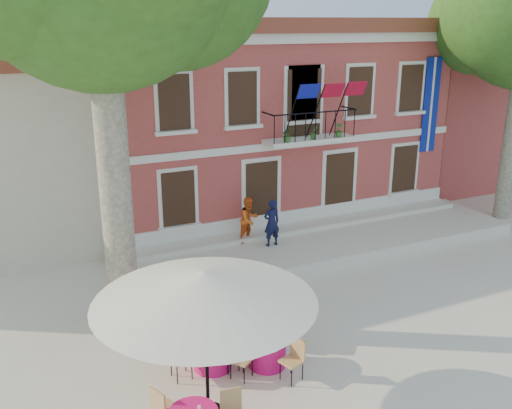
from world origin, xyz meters
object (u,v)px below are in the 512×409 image
object	(u,v)px
pedestrian_navy	(272,223)
cafe_table_3	(205,310)
pedestrian_orange	(249,220)
patio_umbrella	(205,287)
cafe_table_0	(212,351)
cafe_table_1	(267,348)

from	to	relation	value
pedestrian_navy	cafe_table_3	size ratio (longest dim) A/B	0.81
pedestrian_navy	pedestrian_orange	distance (m)	0.81
pedestrian_orange	cafe_table_3	size ratio (longest dim) A/B	0.80
patio_umbrella	cafe_table_3	xyz separation A→B (m)	(1.18, 3.32, -2.36)
pedestrian_orange	pedestrian_navy	bearing A→B (deg)	-67.97
patio_umbrella	pedestrian_navy	world-z (taller)	patio_umbrella
pedestrian_orange	patio_umbrella	bearing A→B (deg)	-138.73
patio_umbrella	pedestrian_orange	bearing A→B (deg)	59.89
cafe_table_0	cafe_table_3	xyz separation A→B (m)	(0.51, 1.84, -0.01)
pedestrian_navy	cafe_table_1	world-z (taller)	pedestrian_navy
pedestrian_orange	cafe_table_3	bearing A→B (deg)	-146.00
cafe_table_3	patio_umbrella	bearing A→B (deg)	-109.53
pedestrian_navy	cafe_table_1	size ratio (longest dim) A/B	0.86
patio_umbrella	pedestrian_navy	bearing A→B (deg)	54.59
patio_umbrella	cafe_table_3	bearing A→B (deg)	70.47
pedestrian_navy	cafe_table_1	bearing A→B (deg)	59.70
cafe_table_0	patio_umbrella	bearing A→B (deg)	-114.33
pedestrian_navy	cafe_table_3	distance (m)	5.05
pedestrian_orange	cafe_table_3	world-z (taller)	pedestrian_orange
cafe_table_3	cafe_table_1	bearing A→B (deg)	-74.49
pedestrian_navy	pedestrian_orange	size ratio (longest dim) A/B	1.01
pedestrian_navy	pedestrian_orange	xyz separation A→B (m)	(-0.53, 0.62, -0.01)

